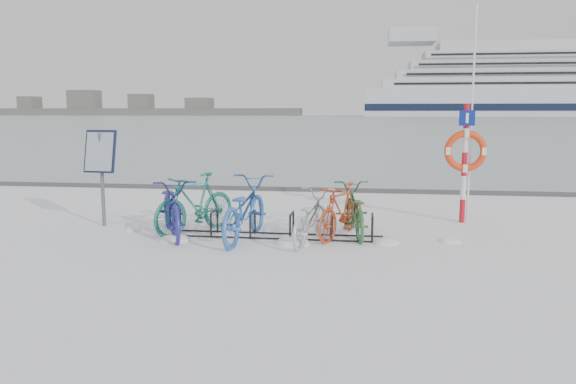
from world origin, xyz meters
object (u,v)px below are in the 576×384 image
Objects in this scene: bike_rack at (272,227)px; info_board at (100,157)px; lifebuoy_station at (466,151)px; cruise_ferry at (524,88)px.

info_board is (-3.48, 0.48, 1.19)m from bike_rack.
lifebuoy_station reaches higher than bike_rack.
lifebuoy_station is at bearing 26.34° from bike_rack.
bike_rack is at bearing -1.92° from info_board.
info_board is at bearing -106.40° from cruise_ferry.
lifebuoy_station is at bearing -104.82° from cruise_ferry.
info_board is 0.44× the size of lifebuoy_station.
bike_rack is 236.34m from cruise_ferry.
cruise_ferry is at bearing 74.44° from bike_rack.
cruise_ferry is at bearing 75.18° from lifebuoy_station.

